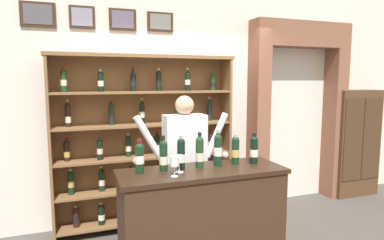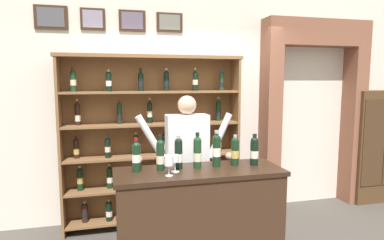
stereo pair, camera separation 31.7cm
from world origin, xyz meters
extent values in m
cube|color=silver|center=(0.00, 1.56, 1.58)|extent=(12.00, 0.16, 3.15)
cube|color=#382316|center=(-1.57, 1.47, 2.54)|extent=(0.37, 0.02, 0.27)
cube|color=#4F4E55|center=(-1.57, 1.45, 2.54)|extent=(0.30, 0.01, 0.22)
cube|color=#382316|center=(-1.11, 1.47, 2.54)|extent=(0.29, 0.02, 0.26)
cube|color=gray|center=(-1.11, 1.45, 2.54)|extent=(0.23, 0.01, 0.20)
cube|color=#382316|center=(-0.64, 1.47, 2.54)|extent=(0.32, 0.02, 0.25)
cube|color=slate|center=(-0.64, 1.45, 2.54)|extent=(0.26, 0.01, 0.20)
cube|color=#382316|center=(-0.17, 1.47, 2.54)|extent=(0.33, 0.02, 0.24)
cube|color=slate|center=(-0.17, 1.45, 2.54)|extent=(0.26, 0.01, 0.19)
cube|color=brown|center=(-1.50, 1.21, 1.05)|extent=(0.03, 0.31, 2.11)
cube|color=brown|center=(0.63, 1.21, 1.05)|extent=(0.03, 0.31, 2.11)
cube|color=brown|center=(-0.44, 1.36, 1.05)|extent=(2.16, 0.02, 2.11)
cube|color=brown|center=(-0.44, 1.21, 0.11)|extent=(2.10, 0.30, 0.02)
cylinder|color=black|center=(-1.27, 1.22, 0.22)|extent=(0.07, 0.07, 0.20)
sphere|color=black|center=(-1.27, 1.22, 0.32)|extent=(0.07, 0.07, 0.07)
cylinder|color=black|center=(-1.27, 1.22, 0.35)|extent=(0.03, 0.03, 0.06)
cylinder|color=#99999E|center=(-1.27, 1.22, 0.36)|extent=(0.03, 0.03, 0.03)
cylinder|color=black|center=(-1.27, 1.22, 0.22)|extent=(0.08, 0.08, 0.06)
cylinder|color=black|center=(-0.98, 1.18, 0.23)|extent=(0.07, 0.07, 0.21)
sphere|color=black|center=(-0.98, 1.18, 0.33)|extent=(0.07, 0.07, 0.07)
cylinder|color=black|center=(-0.98, 1.18, 0.36)|extent=(0.03, 0.03, 0.06)
cylinder|color=#B79338|center=(-0.98, 1.18, 0.38)|extent=(0.04, 0.04, 0.03)
cylinder|color=silver|center=(-0.98, 1.18, 0.21)|extent=(0.08, 0.08, 0.07)
cylinder|color=black|center=(-0.58, 1.19, 0.23)|extent=(0.07, 0.07, 0.21)
sphere|color=black|center=(-0.58, 1.19, 0.34)|extent=(0.07, 0.07, 0.07)
cylinder|color=black|center=(-0.58, 1.19, 0.37)|extent=(0.03, 0.03, 0.07)
cylinder|color=#99999E|center=(-0.58, 1.19, 0.39)|extent=(0.03, 0.03, 0.03)
cylinder|color=black|center=(-0.58, 1.19, 0.20)|extent=(0.08, 0.08, 0.07)
cylinder|color=#19381E|center=(-0.29, 1.20, 0.23)|extent=(0.07, 0.07, 0.21)
sphere|color=#19381E|center=(-0.29, 1.20, 0.34)|extent=(0.07, 0.07, 0.07)
cylinder|color=#19381E|center=(-0.29, 1.20, 0.36)|extent=(0.03, 0.03, 0.06)
cylinder|color=maroon|center=(-0.29, 1.20, 0.38)|extent=(0.04, 0.04, 0.03)
cylinder|color=tan|center=(-0.29, 1.20, 0.23)|extent=(0.08, 0.08, 0.07)
cylinder|color=black|center=(0.11, 1.20, 0.22)|extent=(0.07, 0.07, 0.20)
sphere|color=black|center=(0.11, 1.20, 0.33)|extent=(0.07, 0.07, 0.07)
cylinder|color=black|center=(0.11, 1.20, 0.37)|extent=(0.03, 0.03, 0.08)
cylinder|color=#B79338|center=(0.11, 1.20, 0.40)|extent=(0.04, 0.04, 0.03)
cylinder|color=beige|center=(0.11, 1.20, 0.21)|extent=(0.08, 0.08, 0.07)
cylinder|color=black|center=(0.44, 1.17, 0.23)|extent=(0.07, 0.07, 0.21)
sphere|color=black|center=(0.44, 1.17, 0.34)|extent=(0.07, 0.07, 0.07)
cylinder|color=black|center=(0.44, 1.17, 0.37)|extent=(0.03, 0.03, 0.07)
cylinder|color=#99999E|center=(0.44, 1.17, 0.39)|extent=(0.04, 0.04, 0.03)
cylinder|color=tan|center=(0.44, 1.17, 0.21)|extent=(0.08, 0.08, 0.07)
cube|color=brown|center=(-0.44, 1.21, 0.50)|extent=(2.10, 0.30, 0.02)
cylinder|color=black|center=(-1.31, 1.23, 0.62)|extent=(0.07, 0.07, 0.22)
sphere|color=black|center=(-1.31, 1.23, 0.74)|extent=(0.07, 0.07, 0.07)
cylinder|color=black|center=(-1.31, 1.23, 0.77)|extent=(0.03, 0.03, 0.08)
cylinder|color=#99999E|center=(-1.31, 1.23, 0.80)|extent=(0.04, 0.04, 0.03)
cylinder|color=tan|center=(-1.31, 1.23, 0.63)|extent=(0.07, 0.07, 0.07)
cylinder|color=black|center=(-0.96, 1.24, 0.62)|extent=(0.07, 0.07, 0.22)
sphere|color=black|center=(-0.96, 1.24, 0.74)|extent=(0.07, 0.07, 0.07)
cylinder|color=black|center=(-0.96, 1.24, 0.77)|extent=(0.03, 0.03, 0.08)
cylinder|color=#B79338|center=(-0.96, 1.24, 0.80)|extent=(0.04, 0.04, 0.03)
cylinder|color=silver|center=(-0.96, 1.24, 0.61)|extent=(0.07, 0.07, 0.07)
cylinder|color=#19381E|center=(-0.63, 1.19, 0.62)|extent=(0.07, 0.07, 0.21)
sphere|color=#19381E|center=(-0.63, 1.19, 0.73)|extent=(0.07, 0.07, 0.07)
cylinder|color=#19381E|center=(-0.63, 1.19, 0.75)|extent=(0.03, 0.03, 0.07)
cylinder|color=black|center=(-0.63, 1.19, 0.78)|extent=(0.04, 0.04, 0.03)
cylinder|color=silver|center=(-0.63, 1.19, 0.62)|extent=(0.07, 0.07, 0.07)
cylinder|color=black|center=(-0.24, 1.20, 0.62)|extent=(0.07, 0.07, 0.22)
sphere|color=black|center=(-0.24, 1.20, 0.74)|extent=(0.07, 0.07, 0.07)
cylinder|color=black|center=(-0.24, 1.20, 0.76)|extent=(0.03, 0.03, 0.06)
cylinder|color=#B79338|center=(-0.24, 1.20, 0.78)|extent=(0.03, 0.03, 0.03)
cylinder|color=black|center=(-0.24, 1.20, 0.62)|extent=(0.07, 0.07, 0.07)
cylinder|color=black|center=(0.09, 1.17, 0.62)|extent=(0.07, 0.07, 0.21)
sphere|color=black|center=(0.09, 1.17, 0.73)|extent=(0.07, 0.07, 0.07)
cylinder|color=black|center=(0.09, 1.17, 0.76)|extent=(0.03, 0.03, 0.08)
cylinder|color=#99999E|center=(0.09, 1.17, 0.79)|extent=(0.03, 0.03, 0.03)
cylinder|color=silver|center=(0.09, 1.17, 0.60)|extent=(0.07, 0.07, 0.07)
cylinder|color=black|center=(0.45, 1.23, 0.62)|extent=(0.07, 0.07, 0.22)
sphere|color=black|center=(0.45, 1.23, 0.74)|extent=(0.07, 0.07, 0.07)
cylinder|color=black|center=(0.45, 1.23, 0.76)|extent=(0.03, 0.03, 0.06)
cylinder|color=navy|center=(0.45, 1.23, 0.79)|extent=(0.04, 0.04, 0.03)
cylinder|color=black|center=(0.45, 1.23, 0.60)|extent=(0.07, 0.07, 0.07)
cube|color=brown|center=(-0.44, 1.21, 0.89)|extent=(2.10, 0.30, 0.02)
cylinder|color=black|center=(-1.33, 1.24, 1.00)|extent=(0.07, 0.07, 0.19)
sphere|color=black|center=(-1.33, 1.24, 1.10)|extent=(0.06, 0.06, 0.06)
cylinder|color=black|center=(-1.33, 1.24, 1.13)|extent=(0.02, 0.02, 0.07)
cylinder|color=maroon|center=(-1.33, 1.24, 1.16)|extent=(0.03, 0.03, 0.03)
cylinder|color=tan|center=(-1.33, 1.24, 0.98)|extent=(0.07, 0.07, 0.06)
cylinder|color=black|center=(-0.98, 1.18, 1.00)|extent=(0.07, 0.07, 0.20)
sphere|color=black|center=(-0.98, 1.18, 1.11)|extent=(0.06, 0.06, 0.06)
cylinder|color=black|center=(-0.98, 1.18, 1.13)|extent=(0.03, 0.03, 0.06)
cylinder|color=navy|center=(-0.98, 1.18, 1.15)|extent=(0.03, 0.03, 0.03)
cylinder|color=beige|center=(-0.98, 1.18, 1.00)|extent=(0.07, 0.07, 0.06)
cylinder|color=black|center=(-0.64, 1.24, 1.01)|extent=(0.07, 0.07, 0.21)
sphere|color=black|center=(-0.64, 1.24, 1.12)|extent=(0.06, 0.06, 0.06)
cylinder|color=black|center=(-0.64, 1.24, 1.15)|extent=(0.03, 0.03, 0.07)
cylinder|color=#B79338|center=(-0.64, 1.24, 1.17)|extent=(0.03, 0.03, 0.03)
cylinder|color=silver|center=(-0.64, 1.24, 1.00)|extent=(0.07, 0.07, 0.07)
cylinder|color=black|center=(-0.29, 1.22, 1.01)|extent=(0.07, 0.07, 0.21)
sphere|color=black|center=(-0.29, 1.22, 1.12)|extent=(0.06, 0.06, 0.06)
cylinder|color=black|center=(-0.29, 1.22, 1.15)|extent=(0.03, 0.03, 0.08)
cylinder|color=maroon|center=(-0.29, 1.22, 1.18)|extent=(0.03, 0.03, 0.03)
cylinder|color=beige|center=(-0.29, 1.22, 0.99)|extent=(0.07, 0.07, 0.07)
cylinder|color=black|center=(0.10, 1.19, 1.01)|extent=(0.07, 0.07, 0.21)
sphere|color=black|center=(0.10, 1.19, 1.12)|extent=(0.06, 0.06, 0.06)
cylinder|color=black|center=(0.10, 1.19, 1.14)|extent=(0.02, 0.02, 0.06)
cylinder|color=navy|center=(0.10, 1.19, 1.16)|extent=(0.03, 0.03, 0.03)
cylinder|color=black|center=(0.10, 1.19, 1.00)|extent=(0.07, 0.07, 0.07)
cylinder|color=black|center=(0.40, 1.17, 1.00)|extent=(0.07, 0.07, 0.20)
sphere|color=black|center=(0.40, 1.17, 1.11)|extent=(0.06, 0.06, 0.06)
cylinder|color=black|center=(0.40, 1.17, 1.14)|extent=(0.03, 0.03, 0.07)
cylinder|color=maroon|center=(0.40, 1.17, 1.16)|extent=(0.03, 0.03, 0.03)
cylinder|color=beige|center=(0.40, 1.17, 1.00)|extent=(0.07, 0.07, 0.06)
cube|color=brown|center=(-0.44, 1.21, 1.28)|extent=(2.10, 0.30, 0.02)
cylinder|color=black|center=(-1.30, 1.25, 1.41)|extent=(0.06, 0.06, 0.22)
sphere|color=black|center=(-1.30, 1.25, 1.52)|extent=(0.06, 0.06, 0.06)
cylinder|color=black|center=(-1.30, 1.25, 1.56)|extent=(0.03, 0.03, 0.08)
cylinder|color=#B79338|center=(-1.30, 1.25, 1.59)|extent=(0.03, 0.03, 0.03)
cylinder|color=beige|center=(-1.30, 1.25, 1.38)|extent=(0.06, 0.06, 0.07)
cylinder|color=black|center=(-0.83, 1.25, 1.40)|extent=(0.06, 0.06, 0.22)
sphere|color=black|center=(-0.83, 1.25, 1.52)|extent=(0.06, 0.06, 0.06)
cylinder|color=black|center=(-0.83, 1.25, 1.54)|extent=(0.02, 0.02, 0.06)
cylinder|color=maroon|center=(-0.83, 1.25, 1.56)|extent=(0.03, 0.03, 0.03)
cylinder|color=black|center=(-0.83, 1.25, 1.37)|extent=(0.06, 0.06, 0.07)
cylinder|color=black|center=(-0.47, 1.24, 1.41)|extent=(0.06, 0.06, 0.22)
sphere|color=black|center=(-0.47, 1.24, 1.52)|extent=(0.06, 0.06, 0.06)
cylinder|color=black|center=(-0.47, 1.24, 1.56)|extent=(0.03, 0.03, 0.08)
cylinder|color=#B79338|center=(-0.47, 1.24, 1.59)|extent=(0.03, 0.03, 0.03)
cylinder|color=silver|center=(-0.47, 1.24, 1.40)|extent=(0.06, 0.06, 0.07)
cylinder|color=black|center=(-0.04, 1.17, 1.40)|extent=(0.06, 0.06, 0.22)
sphere|color=black|center=(-0.04, 1.17, 1.52)|extent=(0.06, 0.06, 0.06)
cylinder|color=black|center=(-0.04, 1.17, 1.54)|extent=(0.03, 0.03, 0.06)
cylinder|color=#B79338|center=(-0.04, 1.17, 1.56)|extent=(0.03, 0.03, 0.03)
cylinder|color=silver|center=(-0.04, 1.17, 1.37)|extent=(0.06, 0.06, 0.07)
cylinder|color=black|center=(0.42, 1.25, 1.41)|extent=(0.06, 0.06, 0.22)
sphere|color=black|center=(0.42, 1.25, 1.52)|extent=(0.06, 0.06, 0.06)
cylinder|color=black|center=(0.42, 1.25, 1.56)|extent=(0.03, 0.03, 0.08)
cylinder|color=#99999E|center=(0.42, 1.25, 1.59)|extent=(0.03, 0.03, 0.03)
cylinder|color=black|center=(0.42, 1.25, 1.39)|extent=(0.06, 0.06, 0.07)
cube|color=brown|center=(-0.44, 1.21, 1.67)|extent=(2.10, 0.30, 0.02)
cylinder|color=#19381E|center=(-1.33, 1.20, 1.79)|extent=(0.07, 0.07, 0.20)
sphere|color=#19381E|center=(-1.33, 1.20, 1.89)|extent=(0.06, 0.06, 0.06)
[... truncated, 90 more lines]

